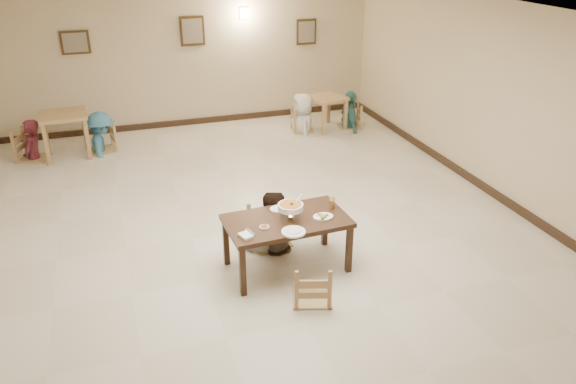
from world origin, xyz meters
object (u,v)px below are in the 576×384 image
object	(u,v)px
chair_near	(313,264)
bg_chair_lr	(100,125)
drink_glass	(332,203)
bg_diner_b	(98,113)
bg_chair_rl	(303,109)
main_table	(287,225)
bg_diner_c	(303,93)
chair_far	(269,210)
bg_chair_ll	(29,132)
bg_chair_rr	(350,105)
bg_diner_d	(351,91)
bg_table_right	(326,103)
curry_warmer	(291,207)
main_diner	(270,193)
bg_diner_a	(27,120)
bg_table_left	(64,121)

from	to	relation	value
chair_near	bg_chair_lr	xyz separation A→B (m)	(-2.18, 5.75, 0.04)
drink_glass	bg_diner_b	bearing A→B (deg)	119.16
chair_near	bg_chair_rl	xyz separation A→B (m)	(1.90, 5.66, -0.01)
main_table	bg_diner_c	xyz separation A→B (m)	(1.97, 4.94, 0.19)
chair_far	bg_chair_lr	world-z (taller)	bg_chair_lr
main_table	bg_diner_b	size ratio (longest dim) A/B	1.00
bg_chair_ll	bg_chair_rr	xyz separation A→B (m)	(6.36, -0.15, -0.06)
drink_glass	bg_chair_ll	distance (m)	6.31
chair_near	bg_diner_d	bearing A→B (deg)	-100.26
bg_chair_lr	bg_diner_c	size ratio (longest dim) A/B	0.65
bg_table_right	bg_diner_d	xyz separation A→B (m)	(0.52, -0.07, 0.23)
curry_warmer	bg_diner_d	distance (m)	5.69
main_diner	bg_chair_rr	distance (m)	5.27
bg_chair_rr	bg_diner_a	xyz separation A→B (m)	(-6.36, 0.15, 0.28)
chair_far	main_diner	xyz separation A→B (m)	(-0.01, -0.09, 0.29)
curry_warmer	bg_diner_c	distance (m)	5.32
bg_diner_b	bg_chair_rl	bearing A→B (deg)	-92.22
drink_glass	bg_chair_ll	bearing A→B (deg)	129.18
bg_chair_ll	bg_diner_d	distance (m)	6.37
chair_near	main_table	bearing A→B (deg)	-66.72
bg_chair_ll	bg_diner_b	distance (m)	1.26
curry_warmer	bg_chair_lr	xyz separation A→B (m)	(-2.15, 5.04, -0.34)
bg_chair_ll	bg_chair_rl	world-z (taller)	bg_chair_ll
main_table	bg_diner_a	size ratio (longest dim) A/B	1.01
bg_chair_rl	bg_diner_b	distance (m)	4.10
chair_far	bg_chair_rr	distance (m)	5.18
main_diner	bg_chair_rr	world-z (taller)	main_diner
drink_glass	bg_diner_a	world-z (taller)	bg_diner_a
main_table	bg_chair_ll	size ratio (longest dim) A/B	1.41
bg_chair_rr	bg_chair_ll	bearing A→B (deg)	-77.43
bg_table_left	bg_diner_c	size ratio (longest dim) A/B	0.55
bg_diner_a	bg_chair_rl	bearing A→B (deg)	105.78
drink_glass	bg_diner_b	world-z (taller)	bg_diner_b
main_diner	bg_diner_a	size ratio (longest dim) A/B	1.06
drink_glass	bg_chair_rr	world-z (taller)	bg_chair_rr
drink_glass	bg_table_right	bearing A→B (deg)	68.89
chair_far	bg_chair_rl	world-z (taller)	chair_far
chair_near	bg_diner_a	distance (m)	6.66
bg_diner_a	bg_diner_d	distance (m)	6.36
bg_chair_rr	bg_diner_a	distance (m)	6.37
main_table	bg_chair_rr	xyz separation A→B (m)	(3.02, 4.84, -0.14)
main_table	curry_warmer	world-z (taller)	curry_warmer
main_table	bg_chair_lr	world-z (taller)	bg_chair_lr
chair_far	bg_diner_b	distance (m)	4.85
drink_glass	bg_table_left	size ratio (longest dim) A/B	0.16
bg_table_right	bg_chair_rr	world-z (taller)	bg_chair_rr
bg_table_left	bg_diner_a	distance (m)	0.62
chair_near	bg_diner_a	xyz separation A→B (m)	(-3.42, 5.71, 0.29)
curry_warmer	bg_table_right	size ratio (longest dim) A/B	0.40
bg_chair_lr	bg_diner_b	distance (m)	0.25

